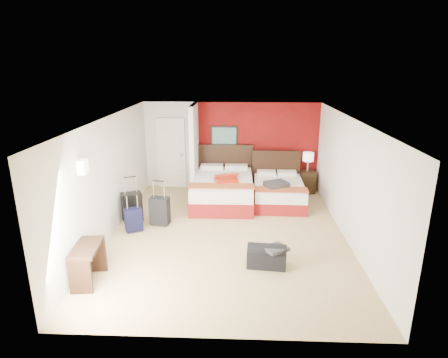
# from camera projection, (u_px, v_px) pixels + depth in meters

# --- Properties ---
(ground) EXTENTS (6.50, 6.50, 0.00)m
(ground) POSITION_uv_depth(u_px,v_px,m) (227.00, 234.00, 8.19)
(ground) COLOR #D3B882
(ground) RESTS_ON ground
(room_walls) EXTENTS (5.02, 6.52, 2.50)m
(room_walls) POSITION_uv_depth(u_px,v_px,m) (172.00, 161.00, 9.23)
(room_walls) COLOR silver
(room_walls) RESTS_ON ground
(red_accent_panel) EXTENTS (3.50, 0.04, 2.50)m
(red_accent_panel) POSITION_uv_depth(u_px,v_px,m) (257.00, 146.00, 10.87)
(red_accent_panel) COLOR maroon
(red_accent_panel) RESTS_ON ground
(partition_wall) EXTENTS (0.12, 1.20, 2.50)m
(partition_wall) POSITION_uv_depth(u_px,v_px,m) (194.00, 150.00, 10.35)
(partition_wall) COLOR silver
(partition_wall) RESTS_ON ground
(entry_door) EXTENTS (0.82, 0.06, 2.05)m
(entry_door) POSITION_uv_depth(u_px,v_px,m) (171.00, 153.00, 11.01)
(entry_door) COLOR silver
(entry_door) RESTS_ON ground
(bed_left) EXTENTS (1.58, 2.24, 0.67)m
(bed_left) POSITION_uv_depth(u_px,v_px,m) (223.00, 190.00, 9.93)
(bed_left) COLOR white
(bed_left) RESTS_ON ground
(bed_right) EXTENTS (1.34, 1.87, 0.55)m
(bed_right) POSITION_uv_depth(u_px,v_px,m) (279.00, 193.00, 9.90)
(bed_right) COLOR silver
(bed_right) RESTS_ON ground
(red_suitcase_open) EXTENTS (0.76, 0.89, 0.09)m
(red_suitcase_open) POSITION_uv_depth(u_px,v_px,m) (226.00, 178.00, 9.72)
(red_suitcase_open) COLOR #9E1F0D
(red_suitcase_open) RESTS_ON bed_left
(jacket_bundle) EXTENTS (0.67, 0.62, 0.13)m
(jacket_bundle) POSITION_uv_depth(u_px,v_px,m) (276.00, 184.00, 9.52)
(jacket_bundle) COLOR #333337
(jacket_bundle) RESTS_ON bed_right
(nightstand) EXTENTS (0.47, 0.47, 0.62)m
(nightstand) POSITION_uv_depth(u_px,v_px,m) (307.00, 182.00, 10.75)
(nightstand) COLOR black
(nightstand) RESTS_ON ground
(table_lamp) EXTENTS (0.34, 0.34, 0.53)m
(table_lamp) POSITION_uv_depth(u_px,v_px,m) (308.00, 162.00, 10.58)
(table_lamp) COLOR silver
(table_lamp) RESTS_ON nightstand
(suitcase_black) EXTENTS (0.52, 0.45, 0.67)m
(suitcase_black) POSITION_uv_depth(u_px,v_px,m) (132.00, 208.00, 8.75)
(suitcase_black) COLOR black
(suitcase_black) RESTS_ON ground
(suitcase_charcoal) EXTENTS (0.46, 0.32, 0.63)m
(suitcase_charcoal) POSITION_uv_depth(u_px,v_px,m) (160.00, 212.00, 8.57)
(suitcase_charcoal) COLOR black
(suitcase_charcoal) RESTS_ON ground
(suitcase_navy) EXTENTS (0.43, 0.36, 0.51)m
(suitcase_navy) POSITION_uv_depth(u_px,v_px,m) (134.00, 221.00, 8.24)
(suitcase_navy) COLOR black
(suitcase_navy) RESTS_ON ground
(duffel_bag) EXTENTS (0.74, 0.45, 0.35)m
(duffel_bag) POSITION_uv_depth(u_px,v_px,m) (267.00, 257.00, 6.86)
(duffel_bag) COLOR black
(duffel_bag) RESTS_ON ground
(jacket_draped) EXTENTS (0.52, 0.50, 0.05)m
(jacket_draped) POSITION_uv_depth(u_px,v_px,m) (276.00, 248.00, 6.74)
(jacket_draped) COLOR #323236
(jacket_draped) RESTS_ON duffel_bag
(desk) EXTENTS (0.48, 0.84, 0.67)m
(desk) POSITION_uv_depth(u_px,v_px,m) (88.00, 264.00, 6.31)
(desk) COLOR black
(desk) RESTS_ON ground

